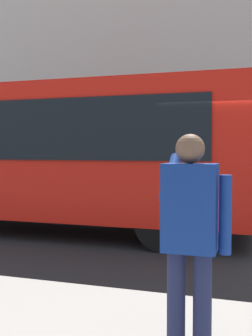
{
  "coord_description": "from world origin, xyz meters",
  "views": [
    {
      "loc": [
        -0.42,
        7.99,
        1.73
      ],
      "look_at": [
        2.11,
        0.24,
        1.38
      ],
      "focal_mm": 45.07,
      "sensor_mm": 36.0,
      "label": 1
    }
  ],
  "objects": [
    {
      "name": "ground_plane",
      "position": [
        0.0,
        0.0,
        0.0
      ],
      "size": [
        60.0,
        60.0,
        0.0
      ],
      "primitive_type": "plane",
      "color": "#232326"
    },
    {
      "name": "red_bus",
      "position": [
        4.19,
        -0.06,
        1.68
      ],
      "size": [
        9.05,
        2.54,
        3.08
      ],
      "color": "red",
      "rests_on": "ground_plane"
    },
    {
      "name": "pedestrian_photographer",
      "position": [
        0.09,
        4.86,
        1.14
      ],
      "size": [
        0.53,
        0.52,
        1.7
      ],
      "color": "#1E2347",
      "rests_on": "sidewalk_curb"
    },
    {
      "name": "building_facade_far",
      "position": [
        -0.02,
        -6.8,
        5.99
      ],
      "size": [
        28.0,
        1.55,
        12.0
      ],
      "color": "beige",
      "rests_on": "ground_plane"
    }
  ]
}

